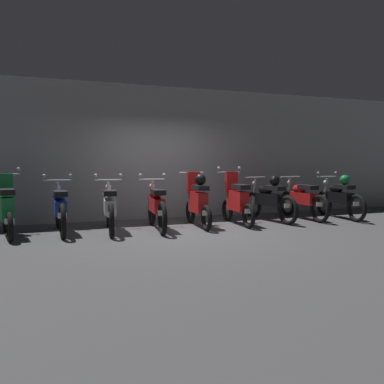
% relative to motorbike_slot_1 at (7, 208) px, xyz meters
% --- Properties ---
extents(ground_plane, '(80.00, 80.00, 0.00)m').
position_rel_motorbike_slot_1_xyz_m(ground_plane, '(3.29, -0.66, -0.53)').
color(ground_plane, '#424244').
extents(back_wall, '(16.45, 0.30, 3.24)m').
position_rel_motorbike_slot_1_xyz_m(back_wall, '(3.29, 1.52, 1.09)').
color(back_wall, gray).
rests_on(back_wall, ground).
extents(motorbike_slot_1, '(0.59, 1.68, 1.29)m').
position_rel_motorbike_slot_1_xyz_m(motorbike_slot_1, '(0.00, 0.00, 0.00)').
color(motorbike_slot_1, black).
rests_on(motorbike_slot_1, ground).
extents(motorbike_slot_2, '(0.59, 1.95, 1.15)m').
position_rel_motorbike_slot_1_xyz_m(motorbike_slot_2, '(0.94, 0.04, -0.04)').
color(motorbike_slot_2, black).
rests_on(motorbike_slot_2, ground).
extents(motorbike_slot_3, '(0.59, 1.95, 1.15)m').
position_rel_motorbike_slot_1_xyz_m(motorbike_slot_3, '(1.89, -0.13, -0.04)').
color(motorbike_slot_3, black).
rests_on(motorbike_slot_3, ground).
extents(motorbike_slot_4, '(0.59, 1.95, 1.15)m').
position_rel_motorbike_slot_1_xyz_m(motorbike_slot_4, '(2.82, -0.24, -0.04)').
color(motorbike_slot_4, black).
rests_on(motorbike_slot_4, ground).
extents(motorbike_slot_5, '(0.56, 1.68, 1.18)m').
position_rel_motorbike_slot_1_xyz_m(motorbike_slot_5, '(3.76, -0.18, 0.04)').
color(motorbike_slot_5, black).
rests_on(motorbike_slot_5, ground).
extents(motorbike_slot_6, '(0.59, 1.68, 1.29)m').
position_rel_motorbike_slot_1_xyz_m(motorbike_slot_6, '(4.70, -0.18, 0.00)').
color(motorbike_slot_6, black).
rests_on(motorbike_slot_6, ground).
extents(motorbike_slot_7, '(0.56, 1.95, 1.08)m').
position_rel_motorbike_slot_1_xyz_m(motorbike_slot_7, '(5.64, -0.01, -0.00)').
color(motorbike_slot_7, black).
rests_on(motorbike_slot_7, ground).
extents(motorbike_slot_8, '(0.56, 1.95, 1.03)m').
position_rel_motorbike_slot_1_xyz_m(motorbike_slot_8, '(6.58, 0.00, -0.04)').
color(motorbike_slot_8, black).
rests_on(motorbike_slot_8, ground).
extents(motorbike_slot_9, '(0.59, 1.95, 1.15)m').
position_rel_motorbike_slot_1_xyz_m(motorbike_slot_9, '(7.52, -0.21, 0.00)').
color(motorbike_slot_9, black).
rests_on(motorbike_slot_9, ground).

